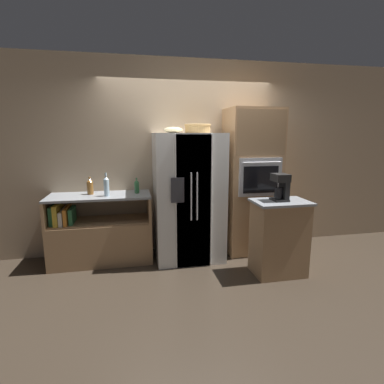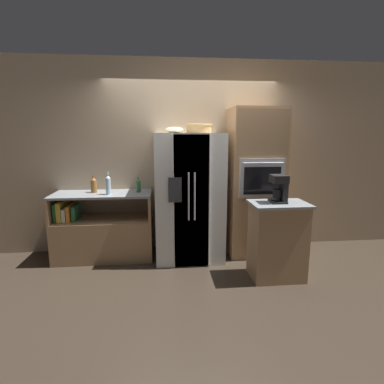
# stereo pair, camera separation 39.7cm
# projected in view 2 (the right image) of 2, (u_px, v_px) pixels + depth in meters

# --- Properties ---
(ground_plane) EXTENTS (20.00, 20.00, 0.00)m
(ground_plane) POSITION_uv_depth(u_px,v_px,m) (194.00, 257.00, 4.30)
(ground_plane) COLOR #382D23
(wall_back) EXTENTS (12.00, 0.06, 2.80)m
(wall_back) POSITION_uv_depth(u_px,v_px,m) (191.00, 157.00, 4.48)
(wall_back) COLOR tan
(wall_back) RESTS_ON ground_plane
(counter_left) EXTENTS (1.35, 0.58, 0.94)m
(counter_left) POSITION_uv_depth(u_px,v_px,m) (103.00, 234.00, 4.24)
(counter_left) COLOR #A87F56
(counter_left) RESTS_ON ground_plane
(refrigerator) EXTENTS (0.93, 0.79, 1.76)m
(refrigerator) POSITION_uv_depth(u_px,v_px,m) (189.00, 197.00, 4.17)
(refrigerator) COLOR white
(refrigerator) RESTS_ON ground_plane
(wall_oven) EXTENTS (0.75, 0.66, 2.10)m
(wall_oven) POSITION_uv_depth(u_px,v_px,m) (255.00, 183.00, 4.31)
(wall_oven) COLOR #A87F56
(wall_oven) RESTS_ON ground_plane
(island_counter) EXTENTS (0.67, 0.47, 0.94)m
(island_counter) POSITION_uv_depth(u_px,v_px,m) (277.00, 241.00, 3.62)
(island_counter) COLOR #A87F56
(island_counter) RESTS_ON ground_plane
(wicker_basket) EXTENTS (0.36, 0.36, 0.12)m
(wicker_basket) POSITION_uv_depth(u_px,v_px,m) (199.00, 128.00, 4.09)
(wicker_basket) COLOR tan
(wicker_basket) RESTS_ON refrigerator
(fruit_bowl) EXTENTS (0.26, 0.26, 0.08)m
(fruit_bowl) POSITION_uv_depth(u_px,v_px,m) (174.00, 130.00, 4.05)
(fruit_bowl) COLOR beige
(fruit_bowl) RESTS_ON refrigerator
(bottle_tall) EXTENTS (0.07, 0.07, 0.31)m
(bottle_tall) POSITION_uv_depth(u_px,v_px,m) (108.00, 185.00, 4.03)
(bottle_tall) COLOR silver
(bottle_tall) RESTS_ON counter_left
(bottle_short) EXTENTS (0.06, 0.06, 0.21)m
(bottle_short) POSITION_uv_depth(u_px,v_px,m) (138.00, 185.00, 4.19)
(bottle_short) COLOR #33723F
(bottle_short) RESTS_ON counter_left
(bottle_wide) EXTENTS (0.08, 0.08, 0.24)m
(bottle_wide) POSITION_uv_depth(u_px,v_px,m) (94.00, 185.00, 4.17)
(bottle_wide) COLOR brown
(bottle_wide) RESTS_ON counter_left
(coffee_maker) EXTENTS (0.17, 0.21, 0.33)m
(coffee_maker) POSITION_uv_depth(u_px,v_px,m) (280.00, 187.00, 3.52)
(coffee_maker) COLOR black
(coffee_maker) RESTS_ON island_counter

